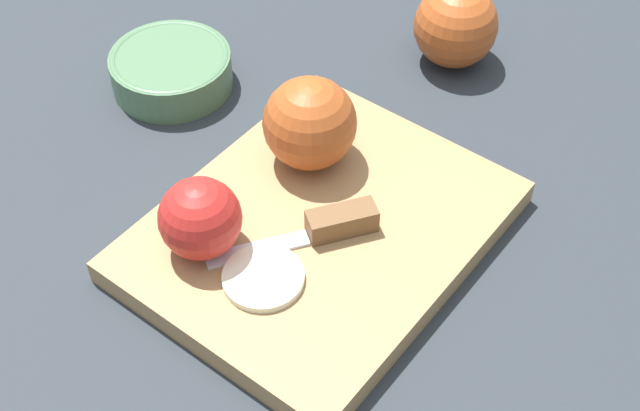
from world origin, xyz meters
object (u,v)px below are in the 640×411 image
object	(u,v)px
apple_half_left	(310,123)
apple_whole	(456,26)
apple_half_right	(200,218)
knife	(331,225)
bowl	(171,68)

from	to	relation	value
apple_half_left	apple_whole	size ratio (longest dim) A/B	0.84
apple_half_right	apple_whole	bearing A→B (deg)	21.14
apple_half_right	knife	xyz separation A→B (m)	(-0.06, 0.09, -0.02)
apple_whole	apple_half_left	bearing A→B (deg)	-13.24
apple_half_right	apple_whole	world-z (taller)	apple_whole
apple_half_right	apple_half_left	bearing A→B (deg)	21.64
apple_half_left	apple_half_right	xyz separation A→B (m)	(0.13, -0.03, -0.01)
bowl	apple_half_right	bearing A→B (deg)	40.35
knife	bowl	distance (m)	0.27
apple_half_left	apple_half_right	world-z (taller)	apple_half_left
bowl	apple_whole	bearing A→B (deg)	125.51
apple_half_right	bowl	bearing A→B (deg)	74.42
apple_half_left	apple_whole	xyz separation A→B (m)	(-0.22, 0.05, -0.02)
apple_half_left	bowl	xyz separation A→B (m)	(-0.05, -0.18, -0.04)
apple_half_left	apple_half_right	size ratio (longest dim) A/B	1.22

